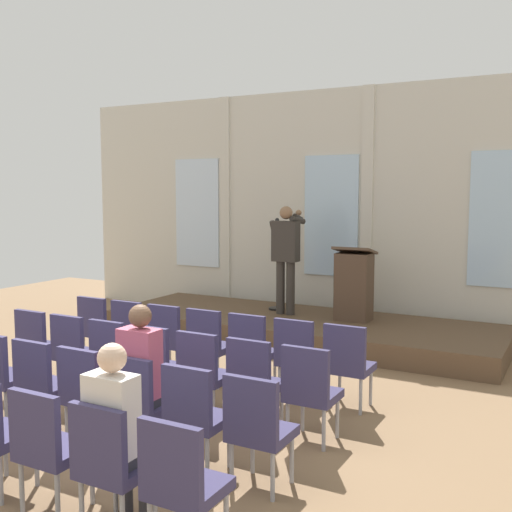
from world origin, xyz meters
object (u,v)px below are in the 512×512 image
at_px(speaker, 286,252).
at_px(chair_r2_c3, 88,390).
at_px(chair_r0_c2, 169,336).
at_px(chair_r2_c4, 138,400).
at_px(chair_r1_c2, 114,355).
at_px(audience_r2_c4, 144,373).
at_px(audience_r3_c5, 117,427).
at_px(chair_r2_c1, 0,372).
at_px(mic_stand, 277,290).
at_px(chair_r1_c0, 38,343).
at_px(chair_r0_c3, 209,341).
at_px(chair_r0_c0, 98,326).
at_px(chair_r3_c6, 181,479).
at_px(chair_r1_c4, 203,370).
at_px(chair_r2_c2, 42,380).
at_px(chair_r3_c5, 110,459).
at_px(chair_r1_c6, 310,388).
at_px(chair_r1_c3, 157,362).
at_px(chair_r0_c1, 132,331).
at_px(chair_r0_c5, 298,354).
at_px(chair_r2_c5, 195,412).
at_px(chair_r0_c6, 348,361).
at_px(chair_r3_c4, 48,443).
at_px(chair_r1_c5, 254,378).
at_px(chair_r1_c1, 75,349).
at_px(chair_r0_c4, 252,347).
at_px(chair_r2_c6, 257,425).
at_px(lectern, 354,285).

height_order(speaker, chair_r2_c3, speaker).
height_order(chair_r0_c2, chair_r2_c4, same).
height_order(chair_r1_c2, audience_r2_c4, audience_r2_c4).
bearing_deg(audience_r3_c5, chair_r2_c1, 158.27).
height_order(mic_stand, chair_r1_c0, mic_stand).
bearing_deg(audience_r3_c5, chair_r2_c4, 122.10).
height_order(chair_r0_c3, audience_r3_c5, audience_r3_c5).
relative_size(chair_r0_c0, chair_r3_c6, 1.00).
relative_size(chair_r0_c0, chair_r1_c4, 1.00).
distance_m(chair_r2_c2, chair_r3_c5, 2.04).
relative_size(chair_r1_c0, audience_r3_c5, 0.71).
relative_size(chair_r1_c2, chair_r1_c6, 1.00).
xyz_separation_m(chair_r1_c3, chair_r1_c4, (0.59, 0.00, 0.00)).
bearing_deg(audience_r2_c4, chair_r0_c1, 132.02).
xyz_separation_m(chair_r0_c5, chair_r1_c4, (-0.59, -1.02, 0.00)).
relative_size(mic_stand, chair_r0_c5, 1.65).
distance_m(chair_r0_c3, chair_r2_c2, 2.12).
xyz_separation_m(chair_r0_c2, chair_r1_c0, (-1.18, -1.02, 0.00)).
bearing_deg(chair_r1_c2, chair_r2_c4, -40.89).
bearing_deg(chair_r1_c0, chair_r3_c5, -34.71).
bearing_deg(chair_r3_c6, chair_r1_c4, 120.00).
height_order(chair_r1_c4, audience_r2_c4, audience_r2_c4).
distance_m(chair_r1_c3, audience_r2_c4, 1.13).
height_order(chair_r2_c5, chair_r3_c5, same).
distance_m(chair_r0_c1, chair_r0_c6, 2.94).
xyz_separation_m(chair_r0_c0, chair_r2_c3, (1.76, -2.04, 0.00)).
height_order(chair_r0_c0, audience_r2_c4, audience_r2_c4).
bearing_deg(chair_r1_c3, chair_r0_c0, 150.00).
xyz_separation_m(chair_r0_c6, chair_r3_c4, (-1.18, -3.05, 0.00)).
xyz_separation_m(chair_r1_c5, chair_r3_c6, (0.59, -2.04, 0.00)).
height_order(chair_r1_c4, chair_r1_c5, same).
bearing_deg(chair_r0_c2, audience_r2_c4, -59.01).
distance_m(chair_r0_c3, audience_r3_c5, 3.20).
relative_size(chair_r1_c1, chair_r2_c2, 1.00).
bearing_deg(audience_r2_c4, chair_r1_c2, 141.38).
height_order(chair_r0_c6, chair_r2_c1, same).
bearing_deg(chair_r2_c3, chair_r2_c4, 0.00).
relative_size(chair_r0_c4, chair_r0_c5, 1.00).
distance_m(chair_r0_c5, chair_r1_c0, 3.11).
relative_size(speaker, chair_r1_c3, 1.87).
bearing_deg(chair_r1_c6, chair_r1_c2, 180.00).
bearing_deg(chair_r1_c0, chair_r1_c1, 0.00).
bearing_deg(chair_r2_c6, chair_r2_c1, 180.00).
bearing_deg(chair_r0_c3, lectern, 74.55).
distance_m(chair_r3_c5, audience_r3_c5, 0.22).
distance_m(chair_r0_c3, chair_r1_c6, 2.04).
xyz_separation_m(chair_r2_c6, chair_r3_c5, (-0.59, -1.02, 0.00)).
bearing_deg(chair_r1_c2, chair_r1_c3, 0.00).
bearing_deg(speaker, chair_r0_c0, -116.80).
distance_m(chair_r1_c4, chair_r2_c2, 1.55).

